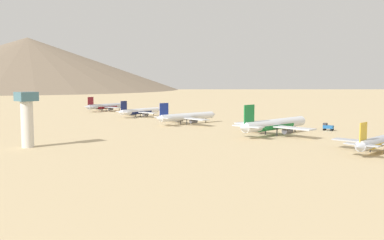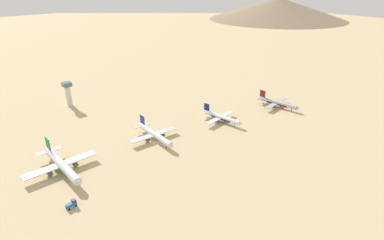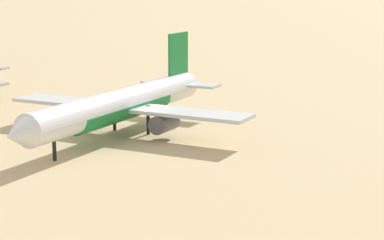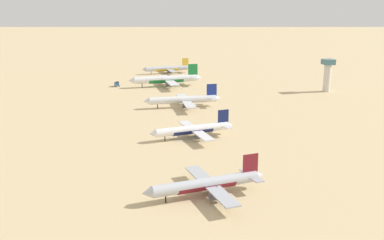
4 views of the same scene
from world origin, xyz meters
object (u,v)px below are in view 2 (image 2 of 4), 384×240
parked_jet_4 (277,103)px  control_tower (68,93)px  parked_jet_2 (155,134)px  service_truck (72,204)px  parked_jet_1 (62,165)px  parked_jet_3 (221,117)px

parked_jet_4 → control_tower: (-127.77, -138.04, 8.58)m
parked_jet_2 → service_truck: 80.75m
parked_jet_1 → parked_jet_2: bearing=86.8°
parked_jet_1 → service_truck: (34.88, -8.91, -3.09)m
parked_jet_3 → parked_jet_2: bearing=-100.0°
parked_jet_1 → parked_jet_2: (3.63, 65.51, -0.71)m
service_truck → parked_jet_2: bearing=112.8°
control_tower → parked_jet_3: bearing=33.7°
parked_jet_1 → parked_jet_3: parked_jet_1 is taller
parked_jet_1 → parked_jet_2: 65.61m
parked_jet_4 → control_tower: control_tower is taller
parked_jet_1 → control_tower: 112.23m
service_truck → control_tower: control_tower is taller
parked_jet_3 → parked_jet_4: parked_jet_4 is taller
parked_jet_4 → parked_jet_2: bearing=-100.6°
parked_jet_2 → parked_jet_4: parked_jet_2 is taller
service_truck → control_tower: bearing=157.9°
control_tower → service_truck: bearing=-22.1°
service_truck → control_tower: size_ratio=0.25×
parked_jet_3 → control_tower: 139.50m
parked_jet_1 → service_truck: parked_jet_1 is taller
service_truck → control_tower: 147.93m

